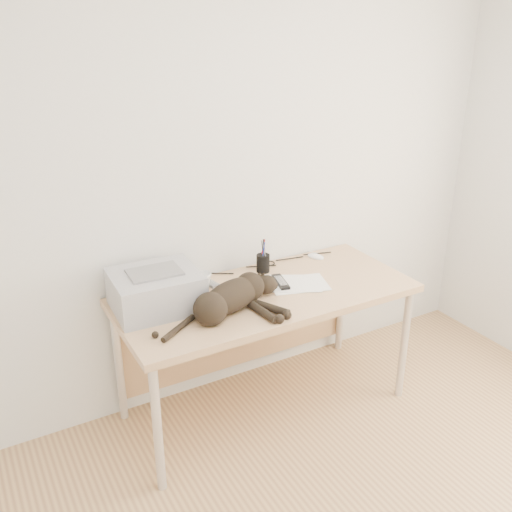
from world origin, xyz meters
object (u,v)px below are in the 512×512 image
desk (258,307)px  printer (156,290)px  mouse (316,255)px  pen_cup (263,263)px  mug (203,281)px  cat (230,300)px

desk → printer: 0.62m
mouse → desk: bearing=175.8°
printer → pen_cup: printer is taller
mug → pen_cup: pen_cup is taller
desk → mouse: 0.55m
cat → printer: bearing=123.5°
cat → mouse: (0.77, 0.37, -0.06)m
printer → mouse: 1.08m
pen_cup → mug: bearing=-175.3°
cat → pen_cup: bearing=23.1°
mug → mouse: mug is taller
printer → mouse: (1.07, 0.14, -0.08)m
printer → mouse: size_ratio=4.00×
printer → cat: size_ratio=0.59×
mug → mouse: bearing=4.0°
desk → cat: (-0.27, -0.20, 0.21)m
desk → cat: 0.40m
cat → pen_cup: pen_cup is taller
desk → mouse: bearing=19.1°
desk → mouse: size_ratio=14.54×
pen_cup → mouse: bearing=3.2°
pen_cup → desk: bearing=-127.5°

